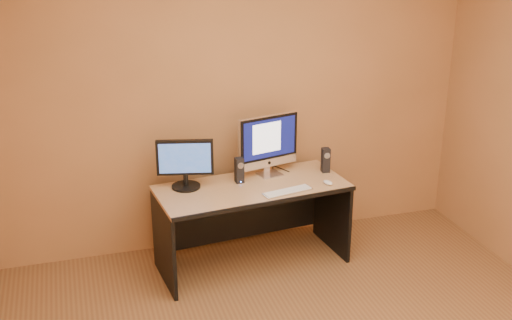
% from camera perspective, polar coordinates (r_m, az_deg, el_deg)
% --- Properties ---
extents(walls, '(4.00, 4.00, 2.60)m').
position_cam_1_polar(walls, '(3.48, 6.81, -2.31)').
color(walls, '#A16B41').
rests_on(walls, ground).
extents(desk, '(1.54, 0.80, 0.69)m').
position_cam_1_polar(desk, '(5.16, -0.34, -5.85)').
color(desk, tan).
rests_on(desk, ground).
extents(imac, '(0.56, 0.31, 0.51)m').
position_cam_1_polar(imac, '(5.14, 1.25, 1.29)').
color(imac, silver).
rests_on(imac, desk).
extents(second_monitor, '(0.48, 0.32, 0.39)m').
position_cam_1_polar(second_monitor, '(4.95, -6.31, -0.36)').
color(second_monitor, black).
rests_on(second_monitor, desk).
extents(speaker_left, '(0.07, 0.07, 0.20)m').
position_cam_1_polar(speaker_left, '(5.05, -1.50, -0.91)').
color(speaker_left, black).
rests_on(speaker_left, desk).
extents(speaker_right, '(0.07, 0.07, 0.20)m').
position_cam_1_polar(speaker_right, '(5.29, 6.21, -0.01)').
color(speaker_right, black).
rests_on(speaker_right, desk).
extents(keyboard, '(0.41, 0.19, 0.02)m').
position_cam_1_polar(keyboard, '(4.91, 2.83, -2.80)').
color(keyboard, silver).
rests_on(keyboard, desk).
extents(mouse, '(0.08, 0.11, 0.03)m').
position_cam_1_polar(mouse, '(5.07, 6.41, -2.00)').
color(mouse, silver).
rests_on(mouse, desk).
extents(cable_a, '(0.09, 0.19, 0.01)m').
position_cam_1_polar(cable_a, '(5.36, 2.22, -0.75)').
color(cable_a, black).
rests_on(cable_a, desk).
extents(cable_b, '(0.06, 0.16, 0.01)m').
position_cam_1_polar(cable_b, '(5.34, 1.50, -0.83)').
color(cable_b, black).
rests_on(cable_b, desk).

